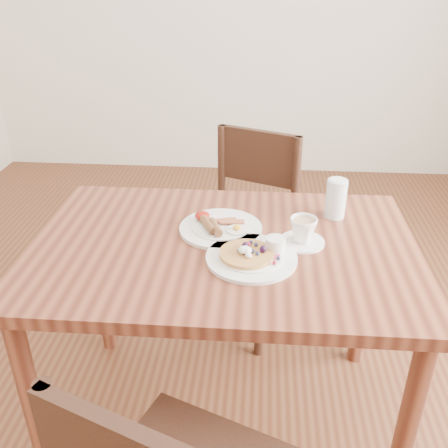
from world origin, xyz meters
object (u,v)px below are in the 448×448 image
Objects in this scene: dining_table at (224,270)px; chair_far at (245,223)px; pancake_plate at (253,255)px; water_glass at (336,199)px; teacup_saucer at (303,232)px; breakfast_plate at (219,227)px.

chair_far is (0.04, 0.62, -0.16)m from dining_table.
pancake_plate is 0.41m from water_glass.
water_glass is at bearing 30.82° from dining_table.
dining_table is at bearing 108.15° from chair_far.
pancake_plate is 0.19m from teacup_saucer.
water_glass is at bearing 57.81° from teacup_saucer.
dining_table is 0.64m from chair_far.
chair_far is at bearing 85.87° from dining_table.
teacup_saucer is (0.24, 0.02, 0.14)m from dining_table.
water_glass reaches higher than dining_table.
chair_far is at bearing 128.09° from water_glass.
chair_far is 6.29× the size of teacup_saucer.
chair_far reaches higher than breakfast_plate.
water_glass is at bearing 150.37° from chair_far.
teacup_saucer is at bearing -13.24° from breakfast_plate.
teacup_saucer is at bearing 35.43° from pancake_plate.
breakfast_plate is 1.93× the size of teacup_saucer.
teacup_saucer is 0.23m from water_glass.
pancake_plate is 0.20m from breakfast_plate.
chair_far is at bearing 93.80° from pancake_plate.
water_glass is (0.32, -0.41, 0.32)m from chair_far.
teacup_saucer is at bearing -122.19° from water_glass.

